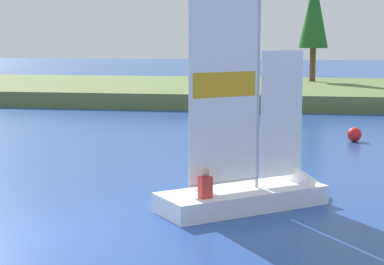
% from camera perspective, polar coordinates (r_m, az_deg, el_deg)
% --- Properties ---
extents(ground_plane, '(200.00, 200.00, 0.00)m').
position_cam_1_polar(ground_plane, '(14.05, -12.13, -8.65)').
color(ground_plane, '#234793').
extents(shore_bank, '(80.00, 15.80, 0.89)m').
position_cam_1_polar(shore_bank, '(43.53, 2.68, 3.64)').
color(shore_bank, '#5B703D').
rests_on(shore_bank, ground).
extents(shoreline_tree_left, '(2.04, 2.04, 7.32)m').
position_cam_1_polar(shoreline_tree_left, '(46.79, 10.56, 10.22)').
color(shoreline_tree_left, brown).
rests_on(shoreline_tree_left, shore_bank).
extents(sailboat, '(4.47, 3.94, 6.28)m').
position_cam_1_polar(sailboat, '(16.09, 6.48, -4.57)').
color(sailboat, white).
rests_on(sailboat, ground).
extents(channel_buoy, '(0.55, 0.55, 0.55)m').
position_cam_1_polar(channel_buoy, '(26.19, 13.94, -0.16)').
color(channel_buoy, red).
rests_on(channel_buoy, ground).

